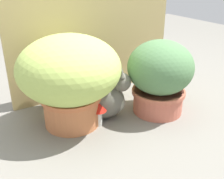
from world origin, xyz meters
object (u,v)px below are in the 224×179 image
(grass_planter, at_px, (70,75))
(mushroom_ornament_pink, at_px, (75,119))
(leafy_planter, at_px, (160,75))
(mushroom_ornament_red, at_px, (98,110))
(cat, at_px, (105,99))

(grass_planter, distance_m, mushroom_ornament_pink, 0.24)
(leafy_planter, bearing_deg, grass_planter, 165.30)
(grass_planter, height_order, leafy_planter, grass_planter)
(mushroom_ornament_red, distance_m, mushroom_ornament_pink, 0.15)
(leafy_planter, relative_size, mushroom_ornament_pink, 3.82)
(grass_planter, xyz_separation_m, mushroom_ornament_pink, (-0.03, -0.10, -0.21))
(grass_planter, bearing_deg, mushroom_ornament_pink, -104.80)
(mushroom_ornament_red, relative_size, mushroom_ornament_pink, 1.21)
(grass_planter, height_order, mushroom_ornament_red, grass_planter)
(grass_planter, relative_size, cat, 1.61)
(cat, height_order, mushroom_ornament_pink, cat)
(mushroom_ornament_red, height_order, mushroom_ornament_pink, mushroom_ornament_red)
(grass_planter, height_order, mushroom_ornament_pink, grass_planter)
(leafy_planter, height_order, mushroom_ornament_red, leafy_planter)
(mushroom_ornament_pink, bearing_deg, cat, 14.75)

